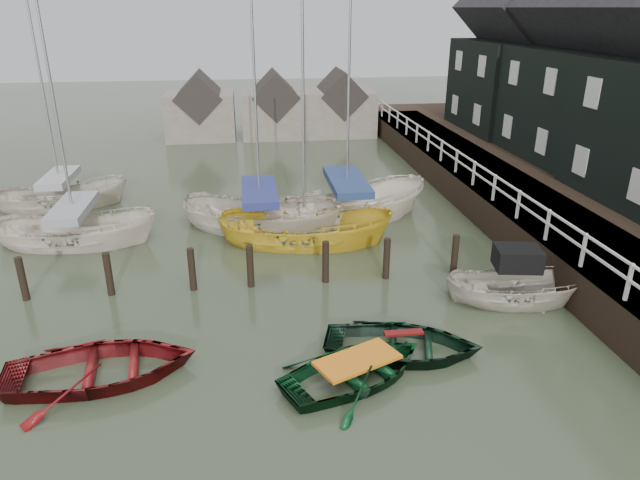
{
  "coord_description": "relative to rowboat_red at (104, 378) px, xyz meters",
  "views": [
    {
      "loc": [
        -1.19,
        -13.42,
        8.25
      ],
      "look_at": [
        1.04,
        3.17,
        1.4
      ],
      "focal_mm": 32.0,
      "sensor_mm": 36.0,
      "label": 1
    }
  ],
  "objects": [
    {
      "name": "mooring_pilings",
      "position": [
        3.71,
        4.44,
        0.5
      ],
      "size": [
        13.72,
        0.22,
        1.8
      ],
      "color": "black",
      "rests_on": "ground"
    },
    {
      "name": "motorboat",
      "position": [
        11.48,
        2.31,
        0.1
      ],
      "size": [
        4.42,
        2.3,
        2.51
      ],
      "rotation": [
        0.0,
        0.0,
        1.39
      ],
      "color": "#B8AF9D",
      "rests_on": "ground"
    },
    {
      "name": "land_strip",
      "position": [
        19.82,
        11.44,
        0.0
      ],
      "size": [
        14.0,
        38.0,
        1.5
      ],
      "primitive_type": "cube",
      "color": "black",
      "rests_on": "ground"
    },
    {
      "name": "rowboat_red",
      "position": [
        0.0,
        0.0,
        0.0
      ],
      "size": [
        4.79,
        3.69,
        0.92
      ],
      "primitive_type": "imported",
      "rotation": [
        0.0,
        0.0,
        1.69
      ],
      "color": "#620E10",
      "rests_on": "ground"
    },
    {
      "name": "pier",
      "position": [
        14.3,
        11.44,
        0.71
      ],
      "size": [
        3.04,
        32.0,
        2.7
      ],
      "color": "black",
      "rests_on": "ground"
    },
    {
      "name": "sailboat_b",
      "position": [
        4.11,
        9.5,
        0.06
      ],
      "size": [
        7.2,
        5.06,
        12.03
      ],
      "rotation": [
        0.0,
        0.0,
        1.15
      ],
      "color": "beige",
      "rests_on": "ground"
    },
    {
      "name": "far_sheds",
      "position": [
        5.65,
        27.44,
        1.86
      ],
      "size": [
        14.0,
        4.08,
        4.39
      ],
      "color": "#665B51",
      "rests_on": "ground"
    },
    {
      "name": "sailboat_e",
      "position": [
        -4.52,
        13.49,
        0.07
      ],
      "size": [
        5.89,
        2.88,
        10.31
      ],
      "rotation": [
        0.0,
        0.0,
        1.71
      ],
      "color": "beige",
      "rests_on": "ground"
    },
    {
      "name": "ground",
      "position": [
        4.82,
        1.44,
        0.0
      ],
      "size": [
        120.0,
        120.0,
        0.0
      ],
      "primitive_type": "plane",
      "color": "#2F3723",
      "rests_on": "ground"
    },
    {
      "name": "sailboat_d",
      "position": [
        7.71,
        10.08,
        0.06
      ],
      "size": [
        7.67,
        4.43,
        11.84
      ],
      "rotation": [
        0.0,
        0.0,
        1.82
      ],
      "color": "silver",
      "rests_on": "ground"
    },
    {
      "name": "rowboat_green",
      "position": [
        6.02,
        -0.83,
        0.0
      ],
      "size": [
        4.62,
        4.08,
        0.79
      ],
      "primitive_type": "imported",
      "rotation": [
        0.0,
        0.0,
        2.0
      ],
      "color": "black",
      "rests_on": "ground"
    },
    {
      "name": "sailboat_c",
      "position": [
        5.71,
        7.88,
        0.01
      ],
      "size": [
        6.92,
        3.73,
        10.47
      ],
      "rotation": [
        0.0,
        0.0,
        1.37
      ],
      "color": "gold",
      "rests_on": "ground"
    },
    {
      "name": "rowboat_dkgreen",
      "position": [
        7.39,
        0.07,
        0.0
      ],
      "size": [
        4.6,
        3.81,
        0.83
      ],
      "primitive_type": "imported",
      "rotation": [
        0.0,
        0.0,
        1.3
      ],
      "color": "black",
      "rests_on": "ground"
    },
    {
      "name": "sailboat_a",
      "position": [
        -2.77,
        8.91,
        0.06
      ],
      "size": [
        6.18,
        2.76,
        10.47
      ],
      "rotation": [
        0.0,
        0.0,
        1.49
      ],
      "color": "beige",
      "rests_on": "ground"
    }
  ]
}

